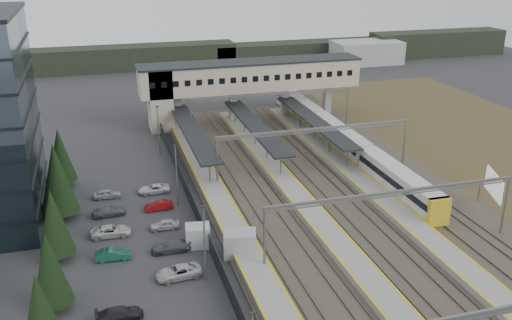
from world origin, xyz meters
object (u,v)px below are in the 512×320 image
object	(u,v)px
train	(340,138)
billboard	(494,186)
footbridge	(236,80)
relay_cabin_near	(240,244)
relay_cabin_far	(198,236)

from	to	relation	value
train	billboard	world-z (taller)	billboard
footbridge	billboard	bearing A→B (deg)	-64.45
footbridge	train	bearing A→B (deg)	-56.77
billboard	relay_cabin_near	bearing A→B (deg)	-176.46
relay_cabin_near	train	xyz separation A→B (m)	(23.58, 27.57, 0.55)
relay_cabin_far	footbridge	world-z (taller)	footbridge
train	relay_cabin_far	bearing A→B (deg)	-138.53
footbridge	train	world-z (taller)	footbridge
footbridge	relay_cabin_near	bearing A→B (deg)	-103.68
relay_cabin_near	relay_cabin_far	bearing A→B (deg)	139.77
relay_cabin_far	train	world-z (taller)	train
train	billboard	size ratio (longest dim) A/B	10.24
footbridge	train	xyz separation A→B (m)	(12.30, -18.77, -5.99)
relay_cabin_near	billboard	world-z (taller)	billboard
train	billboard	bearing A→B (deg)	-70.81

